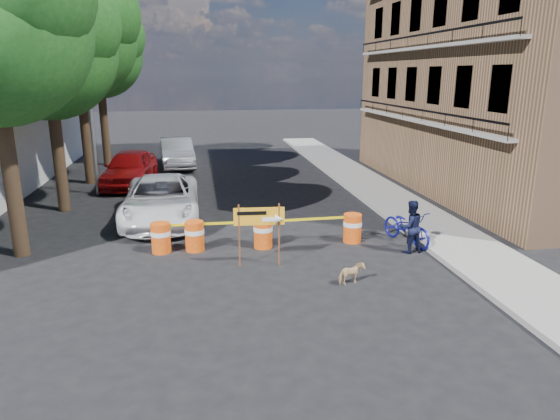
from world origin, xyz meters
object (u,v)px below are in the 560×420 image
object	(u,v)px
dog	(352,274)
sedan_silver	(177,153)
barrel_far_right	(352,227)
barrel_mid_left	(195,235)
pedestrian	(410,227)
sedan_red	(130,168)
barrel_far_left	(161,237)
barrel_mid_right	(263,233)
detour_sign	(265,221)
bicycle	(408,212)
suv_white	(161,199)

from	to	relation	value
dog	sedan_silver	size ratio (longest dim) A/B	0.14
barrel_far_right	sedan_silver	xyz separation A→B (m)	(-5.88, 14.19, 0.33)
barrel_mid_left	dog	bearing A→B (deg)	-39.13
pedestrian	sedan_red	world-z (taller)	sedan_red
barrel_far_left	pedestrian	distance (m)	7.35
barrel_mid_right	detour_sign	bearing A→B (deg)	-94.67
barrel_mid_left	barrel_mid_right	distance (m)	2.05
sedan_red	barrel_far_right	bearing A→B (deg)	-44.52
barrel_mid_left	dog	size ratio (longest dim) A/B	1.35
bicycle	sedan_red	bearing A→B (deg)	116.18
barrel_mid_right	sedan_silver	bearing A→B (deg)	102.09
barrel_far_left	dog	size ratio (longest dim) A/B	1.35
barrel_mid_left	detour_sign	xyz separation A→B (m)	(1.92, -1.57, 0.82)
barrel_far_left	dog	xyz separation A→B (m)	(4.86, -3.15, -0.19)
barrel_mid_right	bicycle	xyz separation A→B (m)	(4.45, -0.34, 0.56)
barrel_far_left	pedestrian	xyz separation A→B (m)	(7.25, -1.17, 0.32)
barrel_mid_left	barrel_far_right	size ratio (longest dim) A/B	1.00
dog	sedan_red	xyz separation A→B (m)	(-6.87, 12.66, 0.56)
detour_sign	sedan_silver	distance (m)	16.04
barrel_mid_right	sedan_red	world-z (taller)	sedan_red
sedan_red	bicycle	bearing A→B (deg)	-40.37
sedan_silver	detour_sign	bearing A→B (deg)	-85.56
pedestrian	suv_white	world-z (taller)	pedestrian
barrel_mid_left	pedestrian	world-z (taller)	pedestrian
barrel_mid_right	barrel_far_right	world-z (taller)	same
dog	detour_sign	bearing A→B (deg)	31.81
detour_sign	pedestrian	world-z (taller)	detour_sign
dog	suv_white	size ratio (longest dim) A/B	0.12
barrel_far_right	suv_white	bearing A→B (deg)	150.70
barrel_mid_left	barrel_mid_right	size ratio (longest dim) A/B	1.00
barrel_far_right	sedan_silver	size ratio (longest dim) A/B	0.18
barrel_mid_left	bicycle	xyz separation A→B (m)	(6.50, -0.40, 0.56)
bicycle	sedan_silver	world-z (taller)	bicycle
barrel_far_right	sedan_silver	distance (m)	15.36
barrel_far_right	bicycle	distance (m)	1.76
pedestrian	sedan_silver	distance (m)	17.00
detour_sign	suv_white	distance (m)	5.88
barrel_far_left	pedestrian	world-z (taller)	pedestrian
barrel_far_right	bicycle	size ratio (longest dim) A/B	0.44
barrel_mid_right	suv_white	distance (m)	4.74
barrel_far_right	sedan_red	world-z (taller)	sedan_red
barrel_mid_left	bicycle	distance (m)	6.53
barrel_mid_right	bicycle	size ratio (longest dim) A/B	0.44
barrel_far_left	suv_white	size ratio (longest dim) A/B	0.16
suv_white	barrel_mid_left	bearing A→B (deg)	-71.51
barrel_far_right	pedestrian	world-z (taller)	pedestrian
bicycle	sedan_silver	distance (m)	16.41
pedestrian	dog	distance (m)	3.14
detour_sign	suv_white	xyz separation A→B (m)	(-3.10, 4.97, -0.51)
barrel_far_right	barrel_mid_right	bearing A→B (deg)	-178.67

